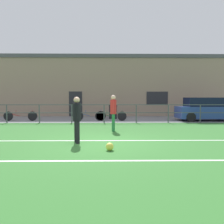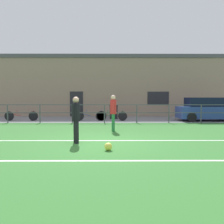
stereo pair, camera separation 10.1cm
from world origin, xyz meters
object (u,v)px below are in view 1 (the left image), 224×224
(player_goalkeeper, at_px, (77,117))
(soccer_ball_spare, at_px, (110,147))
(bicycle_parked_1, at_px, (20,116))
(bicycle_parked_0, at_px, (111,116))
(bicycle_parked_2, at_px, (90,116))
(trash_bin_0, at_px, (113,112))
(player_striker, at_px, (113,111))
(parked_car_red, at_px, (205,110))

(player_goalkeeper, bearing_deg, soccer_ball_spare, -155.20)
(player_goalkeeper, relative_size, bicycle_parked_1, 0.70)
(bicycle_parked_0, height_order, bicycle_parked_2, bicycle_parked_2)
(trash_bin_0, bearing_deg, player_striker, -90.89)
(player_striker, bearing_deg, bicycle_parked_1, -126.50)
(player_striker, distance_m, bicycle_parked_0, 4.68)
(player_striker, bearing_deg, parked_car_red, 127.03)
(player_striker, xyz_separation_m, bicycle_parked_2, (-1.50, 4.64, -0.59))
(parked_car_red, bearing_deg, player_goalkeeper, -135.50)
(parked_car_red, bearing_deg, trash_bin_0, 166.15)
(bicycle_parked_2, bearing_deg, soccer_ball_spare, -81.33)
(player_striker, height_order, soccer_ball_spare, player_striker)
(player_goalkeeper, height_order, soccer_ball_spare, player_goalkeeper)
(trash_bin_0, bearing_deg, bicycle_parked_0, -96.36)
(player_striker, xyz_separation_m, bicycle_parked_0, (-0.08, 4.64, -0.61))
(player_striker, bearing_deg, bicycle_parked_2, -161.56)
(parked_car_red, bearing_deg, bicycle_parked_1, -179.90)
(soccer_ball_spare, bearing_deg, player_goalkeeper, 134.43)
(bicycle_parked_0, relative_size, trash_bin_0, 2.12)
(parked_car_red, relative_size, bicycle_parked_1, 1.69)
(player_striker, distance_m, parked_car_red, 7.85)
(player_striker, bearing_deg, trash_bin_0, 179.68)
(soccer_ball_spare, height_order, parked_car_red, parked_car_red)
(bicycle_parked_2, bearing_deg, bicycle_parked_1, -180.00)
(parked_car_red, bearing_deg, player_striker, -143.55)
(bicycle_parked_1, height_order, bicycle_parked_2, bicycle_parked_2)
(bicycle_parked_0, height_order, trash_bin_0, trash_bin_0)
(player_goalkeeper, height_order, bicycle_parked_1, player_goalkeeper)
(bicycle_parked_1, relative_size, trash_bin_0, 2.25)
(parked_car_red, relative_size, trash_bin_0, 3.80)
(parked_car_red, height_order, bicycle_parked_2, parked_car_red)
(player_striker, bearing_deg, soccer_ball_spare, -2.11)
(soccer_ball_spare, relative_size, parked_car_red, 0.06)
(player_goalkeeper, distance_m, trash_bin_0, 9.13)
(trash_bin_0, bearing_deg, soccer_ball_spare, -91.59)
(player_striker, xyz_separation_m, parked_car_red, (6.31, 4.66, -0.20))
(bicycle_parked_1, xyz_separation_m, trash_bin_0, (6.24, 1.55, 0.18))
(player_striker, xyz_separation_m, bicycle_parked_1, (-6.14, 4.64, -0.60))
(player_striker, relative_size, parked_car_red, 0.44)
(bicycle_parked_2, bearing_deg, trash_bin_0, 44.30)
(player_striker, relative_size, trash_bin_0, 1.68)
(player_goalkeeper, height_order, trash_bin_0, player_goalkeeper)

